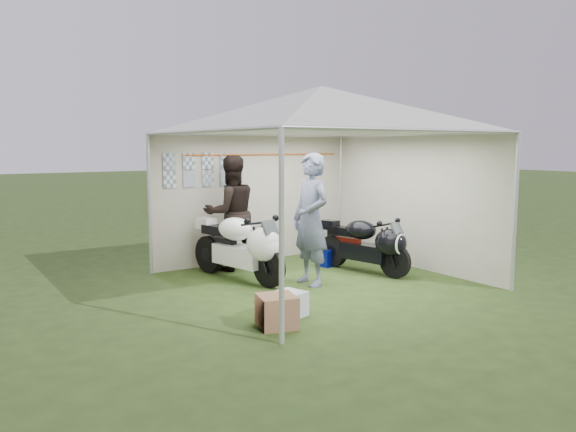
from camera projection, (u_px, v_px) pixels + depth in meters
name	position (u px, v px, depth m)	size (l,w,h in m)	color
ground	(320.00, 281.00, 8.77)	(80.00, 80.00, 0.00)	#273A16
canopy_tent	(320.00, 115.00, 8.48)	(5.66, 5.66, 3.00)	silver
motorcycle_white	(242.00, 245.00, 8.77)	(0.72, 2.05, 1.02)	black
motorcycle_black	(368.00, 243.00, 9.30)	(0.66, 1.81, 0.90)	black
paddock_stand	(329.00, 257.00, 9.92)	(0.40, 0.25, 0.30)	#0C19BD
person_dark_jacket	(231.00, 213.00, 9.51)	(0.95, 0.74, 1.95)	black
person_blue_jacket	(311.00, 219.00, 8.48)	(0.73, 0.48, 2.00)	slate
equipment_box	(344.00, 241.00, 10.91)	(0.52, 0.42, 0.52)	black
crate_0	(286.00, 305.00, 6.94)	(0.46, 0.36, 0.31)	silver
crate_1	(277.00, 311.00, 6.55)	(0.42, 0.42, 0.38)	brown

